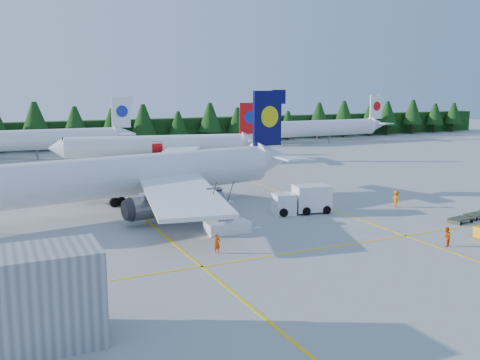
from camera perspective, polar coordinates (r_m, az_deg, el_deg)
name	(u,v)px	position (r m, az deg, el deg)	size (l,w,h in m)	color
ground	(314,228)	(52.43, 7.94, -5.06)	(320.00, 320.00, 0.00)	#A0A09A
taxi_stripe_a	(123,201)	(65.22, -12.39, -2.24)	(0.25, 120.00, 0.01)	yellow
taxi_stripe_b	(270,188)	(72.19, 3.26, -0.86)	(0.25, 120.00, 0.01)	yellow
taxi_stripe_cross	(352,244)	(47.72, 11.90, -6.68)	(80.00, 0.25, 0.01)	yellow
treeline_hedge	(121,133)	(127.82, -12.60, 4.95)	(220.00, 4.00, 6.00)	black
terminal_building	(42,297)	(30.35, -20.33, -11.66)	(6.00, 4.00, 5.20)	#92959A
airliner_navy	(106,179)	(58.15, -14.14, 0.15)	(44.51, 36.37, 13.00)	silver
airliner_red	(153,146)	(95.43, -9.26, 3.59)	(36.27, 29.55, 10.66)	silver
airliner_far_left	(19,140)	(109.24, -22.53, 3.96)	(39.60, 5.56, 11.51)	silver
airliner_far_right	(313,128)	(132.01, 7.78, 5.50)	(39.37, 4.32, 11.45)	silver
airstairs	(226,224)	(50.33, -1.49, -4.67)	(4.13, 5.61, 3.64)	silver
service_truck	(302,200)	(57.95, 6.62, -2.10)	(6.47, 3.25, 2.98)	white
uld_pair	(214,209)	(55.29, -2.83, -3.08)	(4.66, 3.56, 1.55)	#323527
crew_a	(217,244)	(44.00, -2.46, -6.82)	(0.58, 0.38, 1.59)	#F04605
crew_b	(446,237)	(49.08, 21.16, -5.67)	(0.82, 0.64, 1.68)	#D94204
crew_c	(396,199)	(63.05, 16.32, -1.95)	(0.78, 0.53, 1.89)	orange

